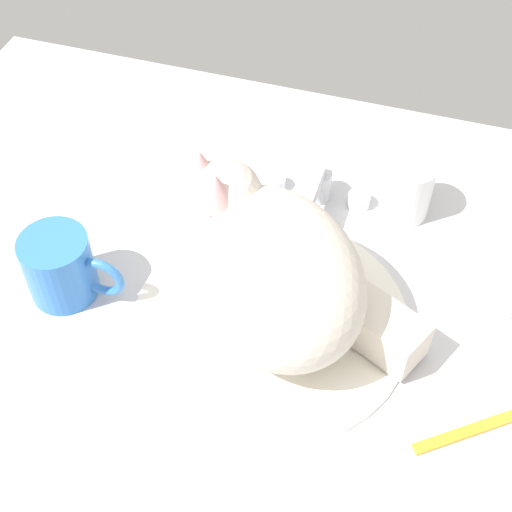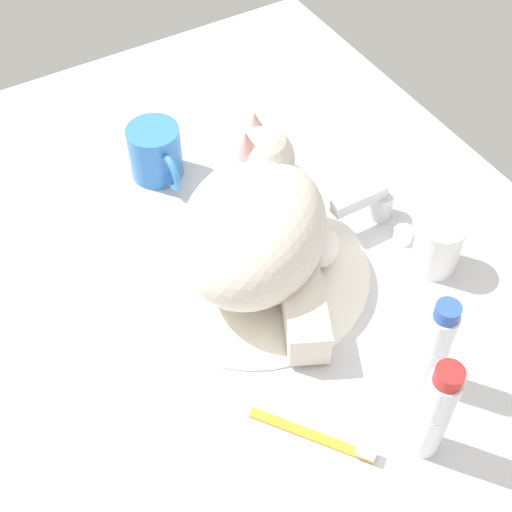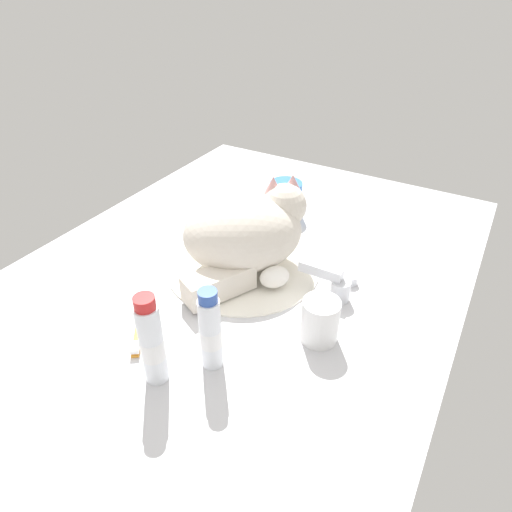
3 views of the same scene
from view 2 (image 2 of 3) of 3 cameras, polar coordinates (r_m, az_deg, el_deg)
name	(u,v)px [view 2 (image 2 of 3)]	position (r cm, az deg, el deg)	size (l,w,h in cm)	color
ground_plane	(254,278)	(95.71, -0.19, -1.79)	(110.00, 82.50, 3.00)	silver
sink_basin	(254,270)	(94.28, -0.19, -1.09)	(30.64, 30.64, 0.68)	white
faucet	(374,204)	(100.41, 9.37, 4.09)	(13.80, 9.91, 6.12)	silver
cat	(257,225)	(88.73, 0.10, 2.47)	(31.60, 28.93, 16.96)	beige
coffee_mug	(156,153)	(105.55, -7.96, 8.12)	(11.67, 7.69, 8.15)	#3372C6
rinse_cup	(437,245)	(95.32, 14.24, 0.83)	(6.08, 6.08, 7.65)	white
toothpaste_bottle	(435,347)	(82.10, 14.06, -7.06)	(3.33, 3.33, 14.19)	white
mouthwash_bottle	(434,413)	(77.15, 14.00, -12.02)	(3.51, 3.51, 15.39)	white
toothbrush	(320,437)	(81.50, 5.08, -14.14)	(12.52, 9.81, 1.60)	orange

